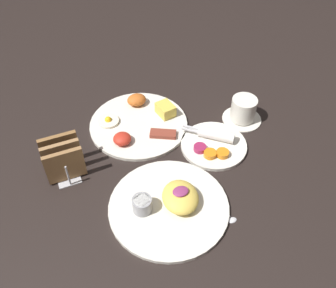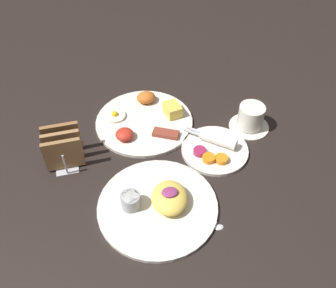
{
  "view_description": "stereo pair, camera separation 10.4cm",
  "coord_description": "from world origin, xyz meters",
  "px_view_note": "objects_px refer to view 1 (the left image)",
  "views": [
    {
      "loc": [
        -0.21,
        -0.63,
        0.78
      ],
      "look_at": [
        0.07,
        0.04,
        0.03
      ],
      "focal_mm": 40.0,
      "sensor_mm": 36.0,
      "label": 1
    },
    {
      "loc": [
        -0.11,
        -0.66,
        0.78
      ],
      "look_at": [
        0.07,
        0.04,
        0.03
      ],
      "focal_mm": 40.0,
      "sensor_mm": 36.0,
      "label": 2
    }
  ],
  "objects_px": {
    "plate_foreground": "(171,204)",
    "toast_rack": "(63,159)",
    "plate_breakfast": "(139,122)",
    "coffee_cup": "(243,111)",
    "plate_condiments": "(214,144)"
  },
  "relations": [
    {
      "from": "plate_breakfast",
      "to": "coffee_cup",
      "type": "height_order",
      "value": "coffee_cup"
    },
    {
      "from": "plate_condiments",
      "to": "toast_rack",
      "type": "distance_m",
      "value": 0.42
    },
    {
      "from": "plate_condiments",
      "to": "plate_foreground",
      "type": "relative_size",
      "value": 0.63
    },
    {
      "from": "coffee_cup",
      "to": "plate_foreground",
      "type": "bearing_deg",
      "value": -146.83
    },
    {
      "from": "plate_condiments",
      "to": "coffee_cup",
      "type": "bearing_deg",
      "value": 27.3
    },
    {
      "from": "plate_foreground",
      "to": "toast_rack",
      "type": "distance_m",
      "value": 0.31
    },
    {
      "from": "plate_condiments",
      "to": "toast_rack",
      "type": "bearing_deg",
      "value": 170.02
    },
    {
      "from": "plate_breakfast",
      "to": "plate_condiments",
      "type": "distance_m",
      "value": 0.24
    },
    {
      "from": "toast_rack",
      "to": "coffee_cup",
      "type": "relative_size",
      "value": 0.97
    },
    {
      "from": "plate_breakfast",
      "to": "toast_rack",
      "type": "distance_m",
      "value": 0.27
    },
    {
      "from": "plate_foreground",
      "to": "toast_rack",
      "type": "height_order",
      "value": "toast_rack"
    },
    {
      "from": "plate_breakfast",
      "to": "toast_rack",
      "type": "bearing_deg",
      "value": -158.3
    },
    {
      "from": "plate_breakfast",
      "to": "plate_condiments",
      "type": "relative_size",
      "value": 1.56
    },
    {
      "from": "plate_condiments",
      "to": "coffee_cup",
      "type": "height_order",
      "value": "coffee_cup"
    },
    {
      "from": "plate_foreground",
      "to": "toast_rack",
      "type": "bearing_deg",
      "value": 134.56
    }
  ]
}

